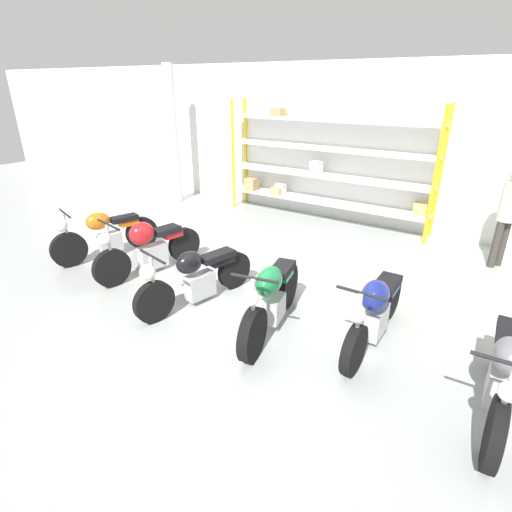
% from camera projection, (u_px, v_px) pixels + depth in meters
% --- Properties ---
extents(ground_plane, '(30.00, 30.00, 0.00)m').
position_uv_depth(ground_plane, '(242.00, 307.00, 6.06)').
color(ground_plane, '#9EA3A0').
extents(back_wall, '(30.00, 0.08, 3.60)m').
position_uv_depth(back_wall, '(365.00, 146.00, 9.11)').
color(back_wall, white).
rests_on(back_wall, ground_plane).
extents(shelving_rack, '(5.07, 0.63, 2.78)m').
position_uv_depth(shelving_rack, '(321.00, 164.00, 9.46)').
color(shelving_rack, yellow).
rests_on(shelving_rack, ground_plane).
extents(support_pillar, '(0.28, 0.28, 3.60)m').
position_uv_depth(support_pillar, '(173.00, 136.00, 10.75)').
color(support_pillar, silver).
rests_on(support_pillar, ground_plane).
extents(motorcycle_orange, '(0.86, 2.02, 1.03)m').
position_uv_depth(motorcycle_orange, '(105.00, 234.00, 7.64)').
color(motorcycle_orange, black).
rests_on(motorcycle_orange, ground_plane).
extents(motorcycle_red, '(0.74, 2.09, 1.09)m').
position_uv_depth(motorcycle_red, '(149.00, 247.00, 6.98)').
color(motorcycle_red, black).
rests_on(motorcycle_red, ground_plane).
extents(motorcycle_black, '(0.74, 2.08, 1.00)m').
position_uv_depth(motorcycle_black, '(196.00, 276.00, 6.00)').
color(motorcycle_black, black).
rests_on(motorcycle_black, ground_plane).
extents(motorcycle_green, '(0.69, 2.04, 1.09)m').
position_uv_depth(motorcycle_green, '(272.00, 297.00, 5.32)').
color(motorcycle_green, black).
rests_on(motorcycle_green, ground_plane).
extents(motorcycle_blue, '(0.59, 2.08, 1.04)m').
position_uv_depth(motorcycle_blue, '(376.00, 310.00, 5.08)').
color(motorcycle_blue, black).
rests_on(motorcycle_blue, ground_plane).
extents(motorcycle_grey, '(0.66, 2.13, 1.06)m').
position_uv_depth(motorcycle_grey, '(502.00, 373.00, 3.97)').
color(motorcycle_grey, black).
rests_on(motorcycle_grey, ground_plane).
extents(person_browsing, '(0.44, 0.44, 1.82)m').
position_uv_depth(person_browsing, '(508.00, 210.00, 7.01)').
color(person_browsing, '#38332D').
rests_on(person_browsing, ground_plane).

